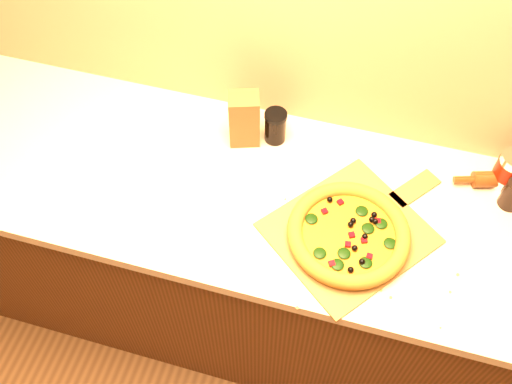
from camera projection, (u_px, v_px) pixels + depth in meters
The scene contains 7 objects.
cabinet at pixel (261, 264), 2.11m from camera, with size 2.80×0.65×0.86m, color #43270E.
countertop at pixel (262, 195), 1.74m from camera, with size 2.84×0.68×0.04m, color beige.
pizza_peel at pixel (353, 230), 1.64m from camera, with size 0.54×0.57×0.01m.
pizza at pixel (348, 234), 1.60m from camera, with size 0.35×0.35×0.05m.
coffee_canister at pixel (511, 169), 1.69m from camera, with size 0.09×0.09×0.13m.
paper_bag at pixel (244, 119), 1.77m from camera, with size 0.09×0.08×0.19m, color brown.
dark_jar at pixel (275, 126), 1.80m from camera, with size 0.07×0.07×0.12m.
Camera 1 is at (0.25, 0.46, 2.31)m, focal length 40.00 mm.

